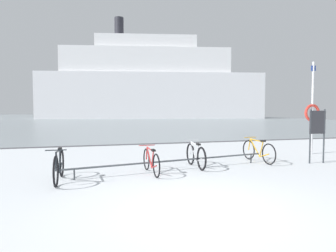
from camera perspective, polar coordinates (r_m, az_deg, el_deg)
ground at (r=58.67m, az=-13.86°, el=1.31°), size 80.00×132.00×0.08m
bike_rack at (r=8.58m, az=1.40°, el=-6.70°), size 6.14×1.13×0.31m
bicycle_0 at (r=7.68m, az=-20.25°, el=-7.25°), size 0.46×1.80×0.84m
bicycle_1 at (r=8.12m, az=-3.29°, el=-6.79°), size 0.46×1.66×0.74m
bicycle_2 at (r=9.01m, az=5.34°, el=-5.68°), size 0.46×1.64×0.80m
bicycle_3 at (r=10.35m, az=16.95°, el=-4.64°), size 0.46×1.75×0.80m
info_sign at (r=10.74m, az=26.79°, el=-0.19°), size 0.55×0.10×1.76m
rescue_post at (r=12.89m, az=26.00°, el=2.77°), size 0.69×0.11×3.60m
ferry_ship at (r=61.80m, az=-3.47°, el=7.87°), size 45.14×18.98×20.40m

